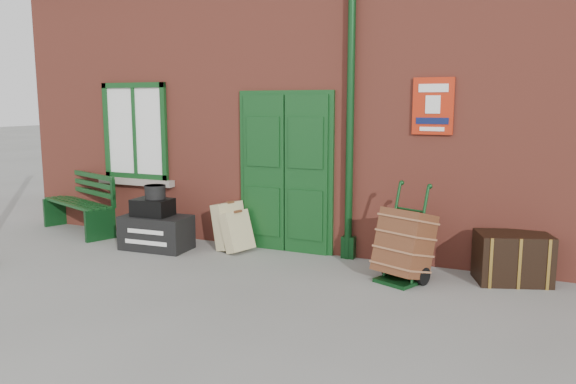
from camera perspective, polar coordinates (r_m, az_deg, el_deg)
The scene contains 10 objects.
ground at distance 6.70m, azimuth -3.13°, elevation -9.16°, with size 80.00×80.00×0.00m, color gray.
station_building at distance 9.60m, azimuth 6.47°, elevation 9.43°, with size 10.30×4.30×4.36m.
bench at distance 9.75m, azimuth -20.23°, elevation -0.90°, with size 1.68×1.04×1.00m.
houdini_trunk at distance 8.32m, azimuth -13.22°, elevation -4.02°, with size 0.98×0.54×0.49m, color black.
strongbox at distance 8.27m, azimuth -13.58°, elevation -1.51°, with size 0.54×0.39×0.24m, color black.
hatbox at distance 8.24m, azimuth -13.35°, elevation 0.00°, with size 0.29×0.29×0.20m, color black.
suitcase_back at distance 8.14m, azimuth -5.95°, elevation -3.40°, with size 0.19×0.47×0.66m, color #C5B581.
suitcase_front at distance 7.98m, azimuth -5.18°, elevation -3.99°, with size 0.17×0.42×0.57m, color #C5B581.
porter_trolley at distance 6.76m, azimuth 11.71°, elevation -5.26°, with size 0.74×0.76×1.14m.
dark_trunk at distance 7.12m, azimuth 21.83°, elevation -6.23°, with size 0.81×0.53×0.59m, color black.
Camera 1 is at (2.93, -5.65, 2.09)m, focal length 35.00 mm.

